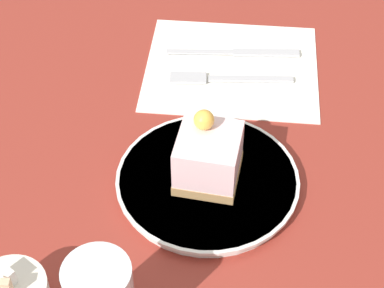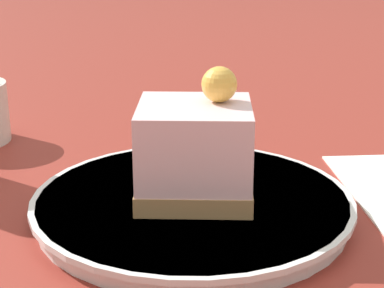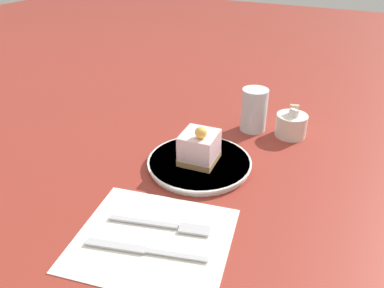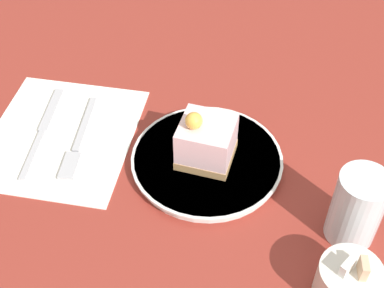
% 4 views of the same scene
% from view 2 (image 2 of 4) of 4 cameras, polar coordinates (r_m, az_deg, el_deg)
% --- Properties ---
extents(ground_plane, '(4.00, 4.00, 0.00)m').
position_cam_2_polar(ground_plane, '(0.43, 2.12, -6.83)').
color(ground_plane, maroon).
extents(plate, '(0.21, 0.21, 0.01)m').
position_cam_2_polar(plate, '(0.43, 0.04, -5.40)').
color(plate, silver).
rests_on(plate, ground_plane).
extents(cake_slice, '(0.08, 0.08, 0.09)m').
position_cam_2_polar(cake_slice, '(0.42, 0.29, -0.51)').
color(cake_slice, '#AD8451').
rests_on(cake_slice, plate).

